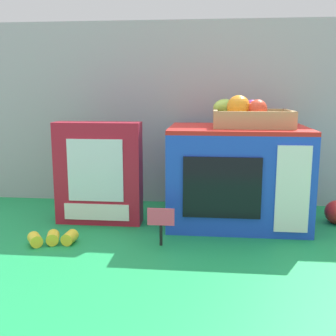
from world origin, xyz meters
TOP-DOWN VIEW (x-y plane):
  - ground_plane at (0.00, 0.00)m, footprint 1.70×1.70m
  - display_back_panel at (0.00, 0.28)m, footprint 1.61×0.03m
  - toy_microwave at (0.22, 0.06)m, footprint 0.40×0.29m
  - food_groups_crate at (0.24, 0.07)m, footprint 0.24×0.21m
  - cookie_set_box at (-0.20, 0.01)m, footprint 0.26×0.07m
  - price_sign at (0.01, -0.16)m, footprint 0.07×0.01m
  - loose_toy_banana at (-0.27, -0.18)m, footprint 0.13×0.08m

SIDE VIEW (x-z plane):
  - ground_plane at x=0.00m, z-range 0.00..0.00m
  - loose_toy_banana at x=-0.27m, z-range 0.00..0.03m
  - price_sign at x=0.01m, z-range 0.02..0.12m
  - toy_microwave at x=0.22m, z-range 0.00..0.29m
  - cookie_set_box at x=-0.20m, z-range 0.00..0.30m
  - display_back_panel at x=0.00m, z-range 0.00..0.63m
  - food_groups_crate at x=0.24m, z-range 0.28..0.37m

